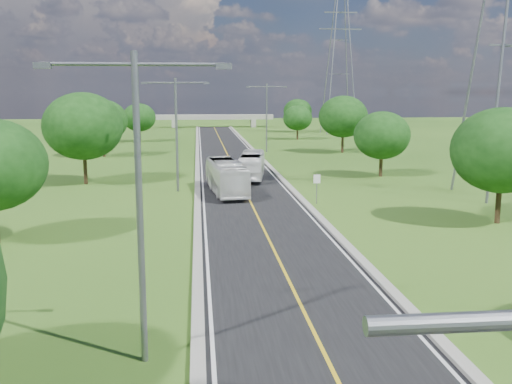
% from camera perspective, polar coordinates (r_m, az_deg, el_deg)
% --- Properties ---
extents(ground, '(260.00, 260.00, 0.00)m').
position_cam_1_polar(ground, '(66.61, -2.22, 2.37)').
color(ground, '#284F16').
rests_on(ground, ground).
extents(road, '(8.00, 150.00, 0.06)m').
position_cam_1_polar(road, '(72.55, -2.52, 3.02)').
color(road, black).
rests_on(road, ground).
extents(curb_left, '(0.50, 150.00, 0.22)m').
position_cam_1_polar(curb_left, '(72.42, -5.88, 3.02)').
color(curb_left, gray).
rests_on(curb_left, ground).
extents(curb_right, '(0.50, 150.00, 0.22)m').
position_cam_1_polar(curb_right, '(72.90, 0.82, 3.12)').
color(curb_right, gray).
rests_on(curb_right, ground).
extents(speed_limit_sign, '(0.55, 0.09, 2.40)m').
position_cam_1_polar(speed_limit_sign, '(45.43, 6.10, 0.81)').
color(speed_limit_sign, slate).
rests_on(speed_limit_sign, ground).
extents(overpass, '(30.00, 3.00, 3.20)m').
position_cam_1_polar(overpass, '(146.10, -4.23, 7.42)').
color(overpass, gray).
rests_on(overpass, ground).
extents(streetlight_near_left, '(5.90, 0.25, 10.00)m').
position_cam_1_polar(streetlight_near_left, '(18.22, -11.65, 0.84)').
color(streetlight_near_left, slate).
rests_on(streetlight_near_left, ground).
extents(streetlight_mid_left, '(5.90, 0.25, 10.00)m').
position_cam_1_polar(streetlight_mid_left, '(51.01, -7.97, 6.68)').
color(streetlight_mid_left, slate).
rests_on(streetlight_mid_left, ground).
extents(streetlight_far_right, '(5.90, 0.25, 10.00)m').
position_cam_1_polar(streetlight_far_right, '(84.56, 1.07, 8.03)').
color(streetlight_far_right, slate).
rests_on(streetlight_far_right, ground).
extents(power_tower_far, '(9.00, 6.40, 28.00)m').
position_cam_1_polar(power_tower_far, '(124.71, 8.36, 12.24)').
color(power_tower_far, slate).
rests_on(power_tower_far, ground).
extents(tree_lc, '(7.56, 7.56, 8.79)m').
position_cam_1_polar(tree_lc, '(57.04, -16.91, 6.31)').
color(tree_lc, black).
rests_on(tree_lc, ground).
extents(tree_ld, '(6.72, 6.72, 7.82)m').
position_cam_1_polar(tree_ld, '(81.02, -15.07, 6.91)').
color(tree_ld, black).
rests_on(tree_ld, ground).
extents(tree_le, '(5.88, 5.88, 6.84)m').
position_cam_1_polar(tree_le, '(104.51, -11.61, 7.31)').
color(tree_le, black).
rests_on(tree_le, ground).
extents(tree_rb, '(6.72, 6.72, 7.82)m').
position_cam_1_polar(tree_rb, '(41.33, 23.41, 3.84)').
color(tree_rb, black).
rests_on(tree_rb, ground).
extents(tree_rc, '(5.88, 5.88, 6.84)m').
position_cam_1_polar(tree_rc, '(61.14, 12.49, 5.55)').
color(tree_rc, black).
rests_on(tree_rc, ground).
extents(tree_rd, '(7.14, 7.14, 8.30)m').
position_cam_1_polar(tree_rd, '(84.65, 8.71, 7.46)').
color(tree_rd, black).
rests_on(tree_rd, ground).
extents(tree_re, '(5.46, 5.46, 6.35)m').
position_cam_1_polar(tree_re, '(107.63, 4.19, 7.39)').
color(tree_re, black).
rests_on(tree_re, ground).
extents(tree_rf, '(6.30, 6.30, 7.33)m').
position_cam_1_polar(tree_rf, '(127.90, 4.19, 8.07)').
color(tree_rf, black).
rests_on(tree_rf, ground).
extents(bus_outbound, '(3.66, 9.88, 2.69)m').
position_cam_1_polar(bus_outbound, '(58.36, -0.42, 2.70)').
color(bus_outbound, white).
rests_on(bus_outbound, road).
extents(bus_inbound, '(3.41, 10.52, 2.88)m').
position_cam_1_polar(bus_inbound, '(49.85, -2.99, 1.55)').
color(bus_inbound, silver).
rests_on(bus_inbound, road).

